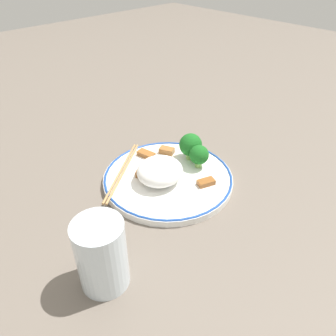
{
  "coord_description": "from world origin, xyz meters",
  "views": [
    {
      "loc": [
        0.37,
        0.38,
        0.42
      ],
      "look_at": [
        0.0,
        0.0,
        0.03
      ],
      "focal_mm": 35.0,
      "sensor_mm": 36.0,
      "label": 1
    }
  ],
  "objects_px": {
    "broccoli_back_center": "(191,145)",
    "drinking_glass": "(102,255)",
    "plate": "(168,178)",
    "broccoli_back_left": "(199,155)",
    "chopsticks": "(122,171)"
  },
  "relations": [
    {
      "from": "broccoli_back_left",
      "to": "chopsticks",
      "type": "bearing_deg",
      "value": -36.56
    },
    {
      "from": "plate",
      "to": "drinking_glass",
      "type": "distance_m",
      "value": 0.26
    },
    {
      "from": "plate",
      "to": "chopsticks",
      "type": "distance_m",
      "value": 0.1
    },
    {
      "from": "chopsticks",
      "to": "drinking_glass",
      "type": "relative_size",
      "value": 1.56
    },
    {
      "from": "chopsticks",
      "to": "drinking_glass",
      "type": "xyz_separation_m",
      "value": [
        0.17,
        0.18,
        0.04
      ]
    },
    {
      "from": "plate",
      "to": "broccoli_back_left",
      "type": "height_order",
      "value": "broccoli_back_left"
    },
    {
      "from": "chopsticks",
      "to": "drinking_glass",
      "type": "bearing_deg",
      "value": 46.83
    },
    {
      "from": "broccoli_back_center",
      "to": "drinking_glass",
      "type": "height_order",
      "value": "drinking_glass"
    },
    {
      "from": "plate",
      "to": "broccoli_back_center",
      "type": "bearing_deg",
      "value": -170.77
    },
    {
      "from": "plate",
      "to": "drinking_glass",
      "type": "bearing_deg",
      "value": 24.87
    },
    {
      "from": "broccoli_back_center",
      "to": "drinking_glass",
      "type": "relative_size",
      "value": 0.52
    },
    {
      "from": "drinking_glass",
      "to": "chopsticks",
      "type": "bearing_deg",
      "value": -133.17
    },
    {
      "from": "broccoli_back_center",
      "to": "chopsticks",
      "type": "bearing_deg",
      "value": -24.09
    },
    {
      "from": "broccoli_back_left",
      "to": "broccoli_back_center",
      "type": "relative_size",
      "value": 0.85
    },
    {
      "from": "broccoli_back_left",
      "to": "chopsticks",
      "type": "distance_m",
      "value": 0.16
    }
  ]
}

